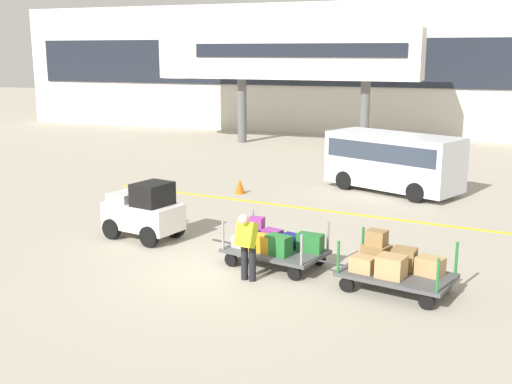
{
  "coord_description": "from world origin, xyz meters",
  "views": [
    {
      "loc": [
        5.7,
        -12.62,
        4.98
      ],
      "look_at": [
        -0.52,
        3.92,
        1.02
      ],
      "focal_mm": 44.05,
      "sensor_mm": 36.0,
      "label": 1
    }
  ],
  "objects_px": {
    "safety_cone_near": "(240,186)",
    "baggage_cart_middle": "(393,265)",
    "baggage_cart_lead": "(275,245)",
    "shuttle_van": "(393,158)",
    "baggage_handler": "(247,244)",
    "baggage_tug": "(144,211)"
  },
  "relations": [
    {
      "from": "safety_cone_near",
      "to": "baggage_cart_middle",
      "type": "bearing_deg",
      "value": -48.73
    },
    {
      "from": "baggage_cart_middle",
      "to": "safety_cone_near",
      "type": "bearing_deg",
      "value": 131.27
    },
    {
      "from": "baggage_cart_lead",
      "to": "shuttle_van",
      "type": "bearing_deg",
      "value": 81.43
    },
    {
      "from": "baggage_cart_lead",
      "to": "baggage_handler",
      "type": "relative_size",
      "value": 1.97
    },
    {
      "from": "baggage_tug",
      "to": "shuttle_van",
      "type": "xyz_separation_m",
      "value": [
        5.43,
        8.29,
        0.48
      ]
    },
    {
      "from": "baggage_cart_lead",
      "to": "shuttle_van",
      "type": "relative_size",
      "value": 0.6
    },
    {
      "from": "baggage_tug",
      "to": "shuttle_van",
      "type": "distance_m",
      "value": 9.92
    },
    {
      "from": "baggage_cart_lead",
      "to": "baggage_cart_middle",
      "type": "distance_m",
      "value": 2.93
    },
    {
      "from": "baggage_tug",
      "to": "safety_cone_near",
      "type": "xyz_separation_m",
      "value": [
        0.36,
        6.04,
        -0.48
      ]
    },
    {
      "from": "baggage_cart_middle",
      "to": "baggage_handler",
      "type": "distance_m",
      "value": 3.19
    },
    {
      "from": "baggage_handler",
      "to": "safety_cone_near",
      "type": "distance_m",
      "value": 8.85
    },
    {
      "from": "baggage_tug",
      "to": "baggage_cart_lead",
      "type": "distance_m",
      "value": 4.15
    },
    {
      "from": "baggage_cart_middle",
      "to": "shuttle_van",
      "type": "height_order",
      "value": "shuttle_van"
    },
    {
      "from": "baggage_tug",
      "to": "safety_cone_near",
      "type": "height_order",
      "value": "baggage_tug"
    },
    {
      "from": "baggage_cart_middle",
      "to": "baggage_cart_lead",
      "type": "bearing_deg",
      "value": 168.49
    },
    {
      "from": "baggage_cart_middle",
      "to": "baggage_handler",
      "type": "relative_size",
      "value": 1.97
    },
    {
      "from": "safety_cone_near",
      "to": "shuttle_van",
      "type": "bearing_deg",
      "value": 23.93
    },
    {
      "from": "baggage_handler",
      "to": "baggage_tug",
      "type": "bearing_deg",
      "value": 151.37
    },
    {
      "from": "baggage_cart_middle",
      "to": "baggage_handler",
      "type": "height_order",
      "value": "baggage_handler"
    },
    {
      "from": "baggage_cart_lead",
      "to": "baggage_handler",
      "type": "bearing_deg",
      "value": -100.83
    },
    {
      "from": "baggage_cart_lead",
      "to": "shuttle_van",
      "type": "distance_m",
      "value": 9.27
    },
    {
      "from": "baggage_cart_lead",
      "to": "baggage_handler",
      "type": "distance_m",
      "value": 1.31
    }
  ]
}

